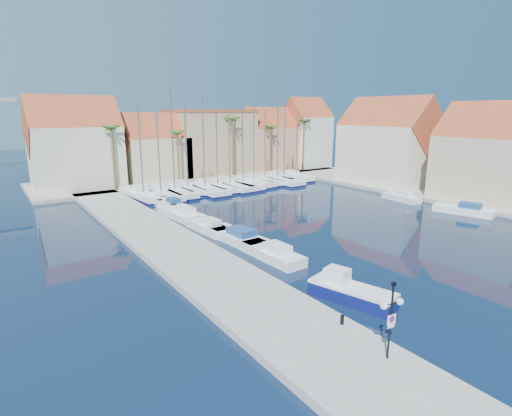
# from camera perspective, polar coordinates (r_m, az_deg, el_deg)

# --- Properties ---
(ground) EXTENTS (260.00, 260.00, 0.00)m
(ground) POSITION_cam_1_polar(r_m,az_deg,el_deg) (29.74, 16.36, -10.00)
(ground) COLOR black
(ground) RESTS_ON ground
(quay_west) EXTENTS (6.00, 77.00, 0.50)m
(quay_west) POSITION_cam_1_polar(r_m,az_deg,el_deg) (34.75, -11.37, -5.78)
(quay_west) COLOR gray
(quay_west) RESTS_ON ground
(shore_north) EXTENTS (54.00, 16.00, 0.50)m
(shore_north) POSITION_cam_1_polar(r_m,az_deg,el_deg) (73.01, -8.47, 4.50)
(shore_north) COLOR gray
(shore_north) RESTS_ON ground
(shore_east) EXTENTS (12.00, 60.00, 0.50)m
(shore_east) POSITION_cam_1_polar(r_m,az_deg,el_deg) (63.36, 24.35, 2.04)
(shore_east) COLOR gray
(shore_east) RESTS_ON ground
(lamp_post) EXTENTS (1.29, 0.48, 3.81)m
(lamp_post) POSITION_cam_1_polar(r_m,az_deg,el_deg) (19.46, 18.80, -13.51)
(lamp_post) COLOR black
(lamp_post) RESTS_ON quay_west
(bollard) EXTENTS (0.21, 0.21, 0.51)m
(bollard) POSITION_cam_1_polar(r_m,az_deg,el_deg) (22.71, 12.21, -15.34)
(bollard) COLOR black
(bollard) RESTS_ON quay_west
(fishing_boat) EXTENTS (3.21, 5.72, 1.90)m
(fishing_boat) POSITION_cam_1_polar(r_m,az_deg,el_deg) (26.34, 13.22, -11.47)
(fishing_boat) COLOR #0E1555
(fishing_boat) RESTS_ON ground
(motorboat_west_0) EXTENTS (2.23, 6.39, 1.40)m
(motorboat_west_0) POSITION_cam_1_polar(r_m,az_deg,el_deg) (32.48, 2.40, -6.43)
(motorboat_west_0) COLOR white
(motorboat_west_0) RESTS_ON ground
(motorboat_west_1) EXTENTS (2.79, 7.45, 1.40)m
(motorboat_west_1) POSITION_cam_1_polar(r_m,az_deg,el_deg) (36.72, -2.69, -4.04)
(motorboat_west_1) COLOR white
(motorboat_west_1) RESTS_ON ground
(motorboat_west_2) EXTENTS (2.22, 5.93, 1.40)m
(motorboat_west_2) POSITION_cam_1_polar(r_m,az_deg,el_deg) (39.98, -6.84, -2.64)
(motorboat_west_2) COLOR white
(motorboat_west_2) RESTS_ON ground
(motorboat_west_3) EXTENTS (2.98, 7.50, 1.40)m
(motorboat_west_3) POSITION_cam_1_polar(r_m,az_deg,el_deg) (45.56, -10.62, -0.76)
(motorboat_west_3) COLOR white
(motorboat_west_3) RESTS_ON ground
(motorboat_west_4) EXTENTS (2.09, 5.22, 1.40)m
(motorboat_west_4) POSITION_cam_1_polar(r_m,az_deg,el_deg) (50.19, -11.94, 0.51)
(motorboat_west_4) COLOR white
(motorboat_west_4) RESTS_ON ground
(motorboat_west_5) EXTENTS (2.22, 6.31, 1.40)m
(motorboat_west_5) POSITION_cam_1_polar(r_m,az_deg,el_deg) (54.27, -14.12, 1.37)
(motorboat_west_5) COLOR white
(motorboat_west_5) RESTS_ON ground
(motorboat_east_0) EXTENTS (3.68, 6.76, 1.40)m
(motorboat_east_0) POSITION_cam_1_polar(r_m,az_deg,el_deg) (52.45, 27.64, -0.21)
(motorboat_east_0) COLOR white
(motorboat_east_0) RESTS_ON ground
(motorboat_east_1) EXTENTS (2.04, 5.36, 1.40)m
(motorboat_east_1) POSITION_cam_1_polar(r_m,az_deg,el_deg) (56.73, 20.10, 1.47)
(motorboat_east_1) COLOR white
(motorboat_east_1) RESTS_ON ground
(sailboat_0) EXTENTS (3.52, 10.46, 12.75)m
(sailboat_0) POSITION_cam_1_polar(r_m,az_deg,el_deg) (56.95, -16.01, 1.89)
(sailboat_0) COLOR white
(sailboat_0) RESTS_ON ground
(sailboat_1) EXTENTS (3.34, 11.71, 11.45)m
(sailboat_1) POSITION_cam_1_polar(r_m,az_deg,el_deg) (57.30, -13.65, 2.08)
(sailboat_1) COLOR white
(sailboat_1) RESTS_ON ground
(sailboat_2) EXTENTS (3.07, 11.07, 14.54)m
(sailboat_2) POSITION_cam_1_polar(r_m,az_deg,el_deg) (58.45, -11.77, 2.44)
(sailboat_2) COLOR white
(sailboat_2) RESTS_ON ground
(sailboat_3) EXTENTS (2.68, 9.22, 12.96)m
(sailboat_3) POSITION_cam_1_polar(r_m,az_deg,el_deg) (59.73, -9.91, 2.77)
(sailboat_3) COLOR white
(sailboat_3) RESTS_ON ground
(sailboat_4) EXTENTS (3.11, 11.53, 13.99)m
(sailboat_4) POSITION_cam_1_polar(r_m,az_deg,el_deg) (59.81, -7.61, 2.85)
(sailboat_4) COLOR white
(sailboat_4) RESTS_ON ground
(sailboat_5) EXTENTS (2.62, 9.76, 12.26)m
(sailboat_5) POSITION_cam_1_polar(r_m,az_deg,el_deg) (60.92, -5.75, 3.10)
(sailboat_5) COLOR white
(sailboat_5) RESTS_ON ground
(sailboat_6) EXTENTS (3.93, 11.81, 11.81)m
(sailboat_6) POSITION_cam_1_polar(r_m,az_deg,el_deg) (62.29, -4.11, 3.34)
(sailboat_6) COLOR white
(sailboat_6) RESTS_ON ground
(sailboat_7) EXTENTS (3.22, 10.44, 13.11)m
(sailboat_7) POSITION_cam_1_polar(r_m,az_deg,el_deg) (63.16, -2.15, 3.53)
(sailboat_7) COLOR white
(sailboat_7) RESTS_ON ground
(sailboat_8) EXTENTS (2.96, 9.98, 14.97)m
(sailboat_8) POSITION_cam_1_polar(r_m,az_deg,el_deg) (65.01, -0.62, 3.86)
(sailboat_8) COLOR white
(sailboat_8) RESTS_ON ground
(sailboat_9) EXTENTS (2.84, 9.21, 11.94)m
(sailboat_9) POSITION_cam_1_polar(r_m,az_deg,el_deg) (66.34, 1.03, 4.03)
(sailboat_9) COLOR white
(sailboat_9) RESTS_ON ground
(sailboat_10) EXTENTS (3.68, 12.03, 14.11)m
(sailboat_10) POSITION_cam_1_polar(r_m,az_deg,el_deg) (67.22, 2.65, 4.13)
(sailboat_10) COLOR white
(sailboat_10) RESTS_ON ground
(sailboat_11) EXTENTS (2.71, 8.52, 14.71)m
(sailboat_11) POSITION_cam_1_polar(r_m,az_deg,el_deg) (68.75, 3.78, 4.40)
(sailboat_11) COLOR white
(sailboat_11) RESTS_ON ground
(sailboat_12) EXTENTS (2.25, 8.34, 11.92)m
(sailboat_12) POSITION_cam_1_polar(r_m,az_deg,el_deg) (70.29, 5.49, 4.53)
(sailboat_12) COLOR white
(sailboat_12) RESTS_ON ground
(building_0) EXTENTS (12.30, 9.00, 13.50)m
(building_0) POSITION_cam_1_polar(r_m,az_deg,el_deg) (65.07, -24.40, 7.91)
(building_0) COLOR beige
(building_0) RESTS_ON shore_north
(building_1) EXTENTS (10.30, 8.00, 11.00)m
(building_1) POSITION_cam_1_polar(r_m,az_deg,el_deg) (68.34, -14.32, 7.88)
(building_1) COLOR tan
(building_1) RESTS_ON shore_north
(building_2) EXTENTS (14.20, 10.20, 11.50)m
(building_2) POSITION_cam_1_polar(r_m,az_deg,el_deg) (73.67, -6.52, 9.35)
(building_2) COLOR tan
(building_2) RESTS_ON shore_north
(building_3) EXTENTS (10.30, 8.00, 12.00)m
(building_3) POSITION_cam_1_polar(r_m,az_deg,el_deg) (79.23, 1.62, 9.43)
(building_3) COLOR tan
(building_3) RESTS_ON shore_north
(building_4) EXTENTS (8.30, 8.00, 14.00)m
(building_4) POSITION_cam_1_polar(r_m,az_deg,el_deg) (84.02, 7.08, 10.33)
(building_4) COLOR silver
(building_4) RESTS_ON shore_north
(building_5) EXTENTS (9.00, 12.30, 12.50)m
(building_5) POSITION_cam_1_polar(r_m,az_deg,el_deg) (59.34, 30.66, 6.24)
(building_5) COLOR tan
(building_5) RESTS_ON shore_east
(building_6) EXTENTS (9.00, 14.30, 13.50)m
(building_6) POSITION_cam_1_polar(r_m,az_deg,el_deg) (67.57, 18.33, 8.60)
(building_6) COLOR beige
(building_6) RESTS_ON shore_east
(palm_0) EXTENTS (2.60, 2.60, 10.15)m
(palm_0) POSITION_cam_1_polar(r_m,az_deg,el_deg) (60.91, -20.01, 10.41)
(palm_0) COLOR brown
(palm_0) RESTS_ON shore_north
(palm_1) EXTENTS (2.60, 2.60, 9.15)m
(palm_1) POSITION_cam_1_polar(r_m,az_deg,el_deg) (64.25, -11.18, 10.24)
(palm_1) COLOR brown
(palm_1) RESTS_ON shore_north
(palm_2) EXTENTS (2.60, 2.60, 11.15)m
(palm_2) POSITION_cam_1_polar(r_m,az_deg,el_deg) (68.77, -3.43, 12.25)
(palm_2) COLOR brown
(palm_2) RESTS_ON shore_north
(palm_3) EXTENTS (2.60, 2.60, 9.65)m
(palm_3) POSITION_cam_1_polar(r_m,az_deg,el_deg) (73.28, 2.05, 11.24)
(palm_3) COLOR brown
(palm_3) RESTS_ON shore_north
(palm_4) EXTENTS (2.60, 2.60, 10.65)m
(palm_4) POSITION_cam_1_polar(r_m,az_deg,el_deg) (78.27, 6.87, 12.00)
(palm_4) COLOR brown
(palm_4) RESTS_ON shore_north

